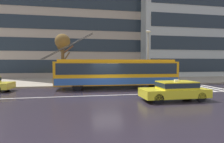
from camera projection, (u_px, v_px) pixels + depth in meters
ground_plane at (107, 93)px, 14.89m from camera, size 160.00×160.00×0.00m
sidewalk_slab at (97, 81)px, 23.83m from camera, size 80.00×10.00×0.14m
crosswalk_stripe_edge_near at (192, 88)px, 17.41m from camera, size 0.44×4.40×0.01m
crosswalk_stripe_inner_a at (200, 88)px, 17.57m from camera, size 0.44×4.40×0.01m
crosswalk_stripe_center at (208, 88)px, 17.73m from camera, size 0.44×4.40×0.01m
crosswalk_stripe_inner_b at (216, 88)px, 17.89m from camera, size 0.44×4.40×0.01m
lane_centre_line at (110, 95)px, 13.71m from camera, size 72.00×0.14×0.01m
trolleybus at (117, 72)px, 17.50m from camera, size 12.97×2.97×5.32m
taxi_oncoming_near at (175, 90)px, 11.88m from camera, size 4.43×1.80×1.39m
bus_shelter at (92, 67)px, 20.45m from camera, size 3.80×1.67×2.46m
pedestrian_at_shelter at (137, 69)px, 22.69m from camera, size 1.32×1.32×1.91m
pedestrian_approaching_curb at (134, 70)px, 19.95m from camera, size 0.97×0.97×1.99m
street_lamp at (148, 52)px, 20.26m from camera, size 0.60×0.32×6.04m
street_tree_bare at (63, 44)px, 19.59m from camera, size 2.03×1.71×5.55m
office_tower_corner_left at (80, 3)px, 35.38m from camera, size 27.23×12.99×28.67m
office_tower_corner_right at (201, 0)px, 36.31m from camera, size 28.13×11.46×30.71m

